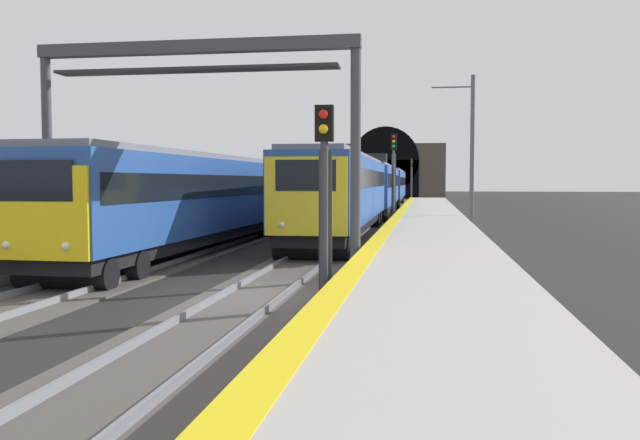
% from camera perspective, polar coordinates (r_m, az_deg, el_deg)
% --- Properties ---
extents(ground_plane, '(320.00, 320.00, 0.00)m').
position_cam_1_polar(ground_plane, '(15.69, -5.65, -6.78)').
color(ground_plane, black).
extents(platform_right, '(112.00, 3.62, 0.99)m').
position_cam_1_polar(platform_right, '(15.11, 9.47, -5.31)').
color(platform_right, '#ADA89E').
rests_on(platform_right, ground_plane).
extents(platform_right_edge_strip, '(112.00, 0.50, 0.01)m').
position_cam_1_polar(platform_right_edge_strip, '(15.11, 3.56, -3.37)').
color(platform_right_edge_strip, yellow).
rests_on(platform_right_edge_strip, platform_right).
extents(track_main_line, '(160.00, 2.78, 0.21)m').
position_cam_1_polar(track_main_line, '(15.69, -5.65, -6.63)').
color(track_main_line, '#4C4742').
rests_on(track_main_line, ground_plane).
extents(track_adjacent_line, '(160.00, 2.87, 0.21)m').
position_cam_1_polar(track_adjacent_line, '(17.55, -21.27, -5.78)').
color(track_adjacent_line, '#4C4742').
rests_on(track_adjacent_line, ground_plane).
extents(train_main_approaching, '(62.62, 3.01, 4.88)m').
position_cam_1_polar(train_main_approaching, '(52.69, 4.78, 2.85)').
color(train_main_approaching, '#264C99').
rests_on(train_main_approaching, ground_plane).
extents(train_adjacent_platform, '(41.51, 3.20, 4.66)m').
position_cam_1_polar(train_adjacent_platform, '(36.26, -4.98, 2.42)').
color(train_adjacent_platform, '#264C99').
rests_on(train_adjacent_platform, ground_plane).
extents(railway_signal_near, '(0.39, 0.38, 4.32)m').
position_cam_1_polar(railway_signal_near, '(13.91, 0.39, 2.60)').
color(railway_signal_near, '#38383D').
rests_on(railway_signal_near, ground_plane).
extents(railway_signal_mid, '(0.39, 0.38, 5.78)m').
position_cam_1_polar(railway_signal_mid, '(43.43, 6.31, 4.29)').
color(railway_signal_mid, '#4C4C54').
rests_on(railway_signal_mid, ground_plane).
extents(railway_signal_far, '(0.39, 0.38, 5.95)m').
position_cam_1_polar(railway_signal_far, '(96.04, 7.83, 3.83)').
color(railway_signal_far, '#4C4C54').
rests_on(railway_signal_far, ground_plane).
extents(overhead_signal_gantry, '(0.70, 9.24, 6.63)m').
position_cam_1_polar(overhead_signal_gantry, '(19.12, -10.63, 10.31)').
color(overhead_signal_gantry, '#3F3F47').
rests_on(overhead_signal_gantry, ground_plane).
extents(tunnel_portal, '(2.60, 18.60, 11.21)m').
position_cam_1_polar(tunnel_portal, '(106.11, 5.64, 4.21)').
color(tunnel_portal, '#51473D').
rests_on(tunnel_portal, ground_plane).
extents(catenary_mast_near, '(0.22, 2.22, 8.21)m').
position_cam_1_polar(catenary_mast_near, '(35.69, 12.81, 5.64)').
color(catenary_mast_near, '#595B60').
rests_on(catenary_mast_near, ground_plane).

